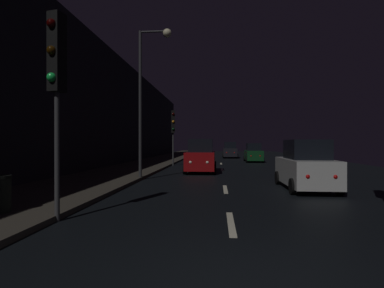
# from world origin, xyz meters

# --- Properties ---
(ground) EXTENTS (25.14, 84.00, 0.02)m
(ground) POSITION_xyz_m (0.00, 24.50, -0.01)
(ground) COLOR black
(sidewalk_left) EXTENTS (4.40, 84.00, 0.15)m
(sidewalk_left) POSITION_xyz_m (-6.37, 24.50, 0.07)
(sidewalk_left) COLOR #38332B
(sidewalk_left) RESTS_ON ground
(building_facade_left) EXTENTS (0.80, 63.00, 9.26)m
(building_facade_left) POSITION_xyz_m (-8.97, 21.00, 4.63)
(building_facade_left) COLOR black
(building_facade_left) RESTS_ON ground
(lane_centerline) EXTENTS (0.16, 23.01, 0.01)m
(lane_centerline) POSITION_xyz_m (0.00, 13.13, 0.01)
(lane_centerline) COLOR beige
(lane_centerline) RESTS_ON ground
(traffic_light_far_left) EXTENTS (0.37, 0.48, 4.65)m
(traffic_light_far_left) POSITION_xyz_m (-4.07, 21.26, 3.35)
(traffic_light_far_left) COLOR #38383A
(traffic_light_far_left) RESTS_ON ground
(traffic_light_near_left) EXTENTS (0.37, 0.48, 5.02)m
(traffic_light_near_left) POSITION_xyz_m (-4.18, 2.82, 3.66)
(traffic_light_near_left) COLOR #38383A
(traffic_light_near_left) RESTS_ON ground
(streetlamp_overhead) EXTENTS (1.70, 0.44, 7.71)m
(streetlamp_overhead) POSITION_xyz_m (-3.83, 11.13, 5.06)
(streetlamp_overhead) COLOR #2D2D30
(streetlamp_overhead) RESTS_ON ground
(trash_bin_curbside) EXTENTS (0.55, 0.55, 0.93)m
(trash_bin_curbside) POSITION_xyz_m (-5.76, 2.99, 0.62)
(trash_bin_curbside) COLOR black
(trash_bin_curbside) RESTS_ON sidewalk_left
(car_approaching_headlights) EXTENTS (1.98, 4.28, 2.15)m
(car_approaching_headlights) POSITION_xyz_m (-1.40, 15.59, 0.99)
(car_approaching_headlights) COLOR maroon
(car_approaching_headlights) RESTS_ON ground
(car_parked_right_near) EXTENTS (1.86, 4.02, 2.03)m
(car_parked_right_near) POSITION_xyz_m (3.27, 8.58, 0.93)
(car_parked_right_near) COLOR silver
(car_parked_right_near) RESTS_ON ground
(car_parked_right_far) EXTENTS (1.72, 3.72, 1.88)m
(car_parked_right_far) POSITION_xyz_m (3.27, 26.73, 0.86)
(car_parked_right_far) COLOR #0F3819
(car_parked_right_far) RESTS_ON ground
(car_distant_taillights) EXTENTS (1.87, 4.04, 2.04)m
(car_distant_taillights) POSITION_xyz_m (1.25, 34.86, 0.93)
(car_distant_taillights) COLOR black
(car_distant_taillights) RESTS_ON ground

